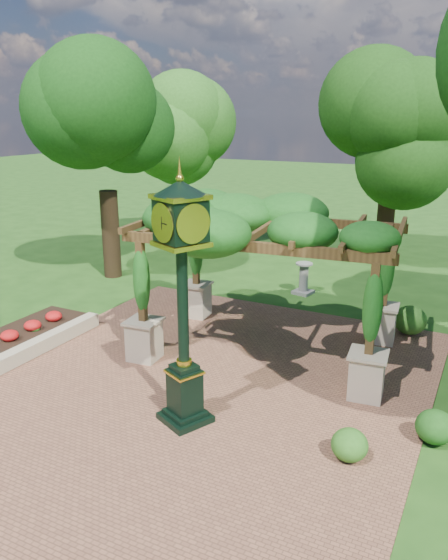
% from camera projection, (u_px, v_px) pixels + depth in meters
% --- Properties ---
extents(ground, '(120.00, 120.00, 0.00)m').
position_uv_depth(ground, '(171.00, 408.00, 11.70)').
color(ground, '#1E4714').
rests_on(ground, ground).
extents(brick_plaza, '(10.00, 12.00, 0.04)m').
position_uv_depth(brick_plaza, '(194.00, 387.00, 12.54)').
color(brick_plaza, brown).
rests_on(brick_plaza, ground).
extents(border_wall, '(0.35, 5.00, 0.40)m').
position_uv_depth(border_wall, '(30.00, 350.00, 14.07)').
color(border_wall, '#C6B793').
rests_on(border_wall, ground).
extents(flower_bed, '(1.50, 5.00, 0.36)m').
position_uv_depth(flower_bed, '(5.00, 345.00, 14.47)').
color(flower_bed, red).
rests_on(flower_bed, ground).
extents(pedestal_clock, '(1.30, 1.30, 4.98)m').
position_uv_depth(pedestal_clock, '(182.00, 283.00, 10.31)').
color(pedestal_clock, black).
rests_on(pedestal_clock, brick_plaza).
extents(pergola, '(6.80, 4.69, 4.03)m').
position_uv_depth(pergola, '(270.00, 229.00, 13.57)').
color(pergola, '#C1AE8F').
rests_on(pergola, brick_plaza).
extents(sundial, '(0.72, 0.72, 1.11)m').
position_uv_depth(sundial, '(304.00, 280.00, 18.99)').
color(sundial, gray).
rests_on(sundial, ground).
extents(shrub_front, '(0.70, 0.70, 0.60)m').
position_uv_depth(shrub_front, '(350.00, 445.00, 9.82)').
color(shrub_front, '#2B621C').
rests_on(shrub_front, brick_plaza).
extents(shrub_mid, '(0.81, 0.81, 0.66)m').
position_uv_depth(shrub_mid, '(435.00, 427.00, 10.34)').
color(shrub_mid, '#1B4B15').
rests_on(shrub_mid, brick_plaza).
extents(shrub_back, '(1.18, 1.18, 0.82)m').
position_uv_depth(shrub_back, '(410.00, 320.00, 15.44)').
color(shrub_back, '#2C5D1B').
rests_on(shrub_back, brick_plaza).
extents(tree_west_near, '(3.85, 3.85, 8.54)m').
position_uv_depth(tree_west_near, '(104.00, 119.00, 19.50)').
color(tree_west_near, black).
rests_on(tree_west_near, ground).
extents(tree_west_far, '(3.95, 3.95, 7.27)m').
position_uv_depth(tree_west_far, '(174.00, 138.00, 24.64)').
color(tree_west_far, '#302312').
rests_on(tree_west_far, ground).
extents(tree_north, '(3.90, 3.90, 7.94)m').
position_uv_depth(tree_north, '(393.00, 130.00, 21.13)').
color(tree_north, '#311C13').
rests_on(tree_north, ground).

